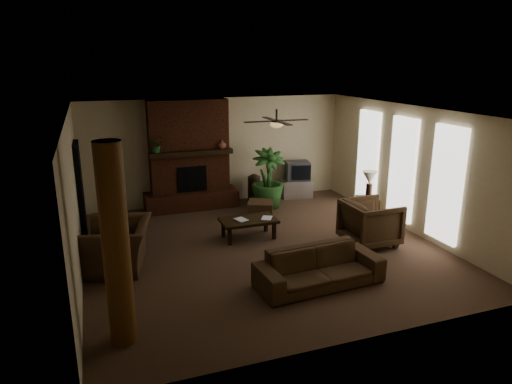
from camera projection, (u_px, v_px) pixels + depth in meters
name	position (u px, v px, depth m)	size (l,w,h in m)	color
room_shell	(263.00, 183.00, 9.18)	(7.00, 7.00, 7.00)	brown
fireplace	(190.00, 164.00, 11.90)	(2.40, 0.70, 2.80)	#552816
windows	(402.00, 170.00, 10.50)	(0.08, 3.65, 2.35)	white
log_column	(116.00, 247.00, 6.05)	(0.36, 0.36, 2.80)	brown
doorway	(81.00, 192.00, 9.79)	(0.10, 1.00, 2.10)	black
ceiling_fan	(276.00, 123.00, 9.27)	(1.35, 1.35, 0.37)	black
sofa	(319.00, 262.00, 7.92)	(2.19, 0.64, 0.86)	#47321E
armchair_left	(117.00, 238.00, 8.55)	(1.33, 0.87, 1.17)	#47321E
armchair_right	(371.00, 221.00, 9.64)	(1.01, 0.95, 1.04)	#47321E
coffee_table	(248.00, 222.00, 10.03)	(1.20, 0.70, 0.43)	black
ottoman	(260.00, 209.00, 11.40)	(0.60, 0.60, 0.40)	#47321E
tv_stand	(296.00, 188.00, 13.06)	(0.85, 0.50, 0.50)	silver
tv	(298.00, 171.00, 12.92)	(0.74, 0.65, 0.52)	#3C3D3F
floor_vase	(254.00, 186.00, 12.60)	(0.34, 0.34, 0.77)	#2F261A
floor_plant	(268.00, 191.00, 12.10)	(0.87, 1.55, 0.87)	#285321
side_table_left	(114.00, 233.00, 9.64)	(0.50, 0.50, 0.55)	black
lamp_left	(113.00, 200.00, 9.44)	(0.41, 0.41, 0.65)	black
side_table_right	(367.00, 209.00, 11.21)	(0.50, 0.50, 0.55)	black
lamp_right	(370.00, 179.00, 11.02)	(0.45, 0.45, 0.65)	black
mantel_plant	(156.00, 146.00, 11.24)	(0.38, 0.42, 0.33)	#285321
mantel_vase	(222.00, 144.00, 11.79)	(0.22, 0.23, 0.22)	brown
book_a	(237.00, 215.00, 9.83)	(0.22, 0.03, 0.29)	#999999
book_b	(262.00, 212.00, 10.02)	(0.21, 0.02, 0.29)	#999999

